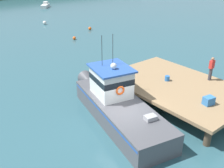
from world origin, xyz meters
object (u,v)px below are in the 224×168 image
at_px(crate_single_by_cleat, 209,101).
at_px(mooring_buoy_spare_mooring, 90,28).
at_px(bait_bucket, 167,78).
at_px(mooring_buoy_inshore, 74,38).
at_px(main_fishing_boat, 116,102).
at_px(mooring_buoy_outer, 45,23).
at_px(deckhand_by_the_boat, 211,68).
at_px(moored_boat_off_the_point, 46,5).
at_px(crate_stack_mid_dock, 118,71).

relative_size(crate_single_by_cleat, mooring_buoy_spare_mooring, 1.41).
relative_size(bait_bucket, mooring_buoy_inshore, 0.86).
xyz_separation_m(crate_single_by_cleat, bait_bucket, (0.73, 3.60, -0.07)).
relative_size(main_fishing_boat, mooring_buoy_spare_mooring, 23.43).
distance_m(mooring_buoy_outer, mooring_buoy_spare_mooring, 7.76).
distance_m(crate_single_by_cleat, deckhand_by_the_boat, 3.62).
bearing_deg(deckhand_by_the_boat, main_fishing_boat, 164.03).
relative_size(main_fishing_boat, deckhand_by_the_boat, 6.11).
distance_m(deckhand_by_the_boat, mooring_buoy_inshore, 18.25).
distance_m(main_fishing_boat, mooring_buoy_spare_mooring, 22.18).
xyz_separation_m(deckhand_by_the_boat, moored_boat_off_the_point, (8.61, 42.29, -1.68)).
xyz_separation_m(main_fishing_boat, crate_single_by_cleat, (3.66, -3.77, 0.43)).
distance_m(crate_single_by_cleat, bait_bucket, 3.68).
relative_size(moored_boat_off_the_point, mooring_buoy_spare_mooring, 9.19).
relative_size(crate_stack_mid_dock, deckhand_by_the_boat, 0.37).
xyz_separation_m(main_fishing_boat, moored_boat_off_the_point, (15.33, 40.37, -0.63)).
relative_size(crate_single_by_cleat, mooring_buoy_outer, 1.17).
distance_m(main_fishing_boat, crate_stack_mid_dock, 3.90).
height_order(moored_boat_off_the_point, mooring_buoy_inshore, moored_boat_off_the_point).
distance_m(main_fishing_boat, mooring_buoy_inshore, 17.73).
relative_size(deckhand_by_the_boat, mooring_buoy_inshore, 4.13).
bearing_deg(main_fishing_boat, bait_bucket, -2.18).
bearing_deg(mooring_buoy_spare_mooring, mooring_buoy_inshore, -146.28).
bearing_deg(crate_stack_mid_dock, mooring_buoy_spare_mooring, 61.59).
relative_size(crate_stack_mid_dock, crate_single_by_cleat, 1.00).
height_order(crate_single_by_cleat, bait_bucket, crate_single_by_cleat).
distance_m(crate_single_by_cleat, moored_boat_off_the_point, 45.67).
bearing_deg(mooring_buoy_inshore, main_fishing_boat, -113.67).
relative_size(bait_bucket, moored_boat_off_the_point, 0.09).
height_order(crate_single_by_cleat, deckhand_by_the_boat, deckhand_by_the_boat).
bearing_deg(bait_bucket, mooring_buoy_outer, 81.90).
distance_m(bait_bucket, moored_boat_off_the_point, 42.00).
xyz_separation_m(crate_stack_mid_dock, mooring_buoy_spare_mooring, (8.74, 16.17, -1.22)).
bearing_deg(mooring_buoy_spare_mooring, bait_bucket, -109.89).
distance_m(moored_boat_off_the_point, mooring_buoy_inshore, 25.51).
bearing_deg(moored_boat_off_the_point, deckhand_by_the_boat, -101.51).
bearing_deg(main_fishing_boat, mooring_buoy_spare_mooring, 59.23).
bearing_deg(crate_stack_mid_dock, moored_boat_off_the_point, 71.24).
relative_size(crate_stack_mid_dock, mooring_buoy_inshore, 1.52).
bearing_deg(deckhand_by_the_boat, mooring_buoy_spare_mooring, 77.57).
relative_size(mooring_buoy_outer, mooring_buoy_spare_mooring, 1.21).
bearing_deg(main_fishing_boat, mooring_buoy_outer, 72.71).
relative_size(crate_stack_mid_dock, moored_boat_off_the_point, 0.15).
relative_size(bait_bucket, mooring_buoy_outer, 0.66).
distance_m(main_fishing_boat, moored_boat_off_the_point, 43.19).
distance_m(crate_stack_mid_dock, mooring_buoy_inshore, 14.14).
distance_m(crate_stack_mid_dock, deckhand_by_the_boat, 6.36).
xyz_separation_m(main_fishing_boat, bait_bucket, (4.39, -0.17, 0.36)).
xyz_separation_m(deckhand_by_the_boat, mooring_buoy_inshore, (0.39, 18.15, -1.86)).
relative_size(mooring_buoy_inshore, mooring_buoy_spare_mooring, 0.93).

